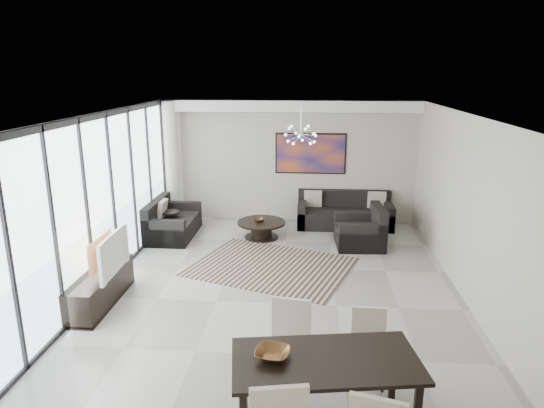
# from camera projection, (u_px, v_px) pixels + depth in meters

# --- Properties ---
(room_shell) EXTENTS (6.00, 9.00, 2.90)m
(room_shell) POSITION_uv_depth(u_px,v_px,m) (307.00, 217.00, 7.25)
(room_shell) COLOR #A8A39B
(room_shell) RESTS_ON ground
(window_wall) EXTENTS (0.37, 8.95, 2.90)m
(window_wall) POSITION_uv_depth(u_px,v_px,m) (93.00, 210.00, 7.50)
(window_wall) COLOR white
(window_wall) RESTS_ON floor
(soffit) EXTENTS (5.98, 0.40, 0.26)m
(soffit) POSITION_uv_depth(u_px,v_px,m) (290.00, 106.00, 11.06)
(soffit) COLOR white
(soffit) RESTS_ON room_shell
(painting) EXTENTS (1.68, 0.04, 0.98)m
(painting) POSITION_uv_depth(u_px,v_px,m) (311.00, 154.00, 11.48)
(painting) COLOR #CB511C
(painting) RESTS_ON room_shell
(chandelier) EXTENTS (0.66, 0.66, 0.71)m
(chandelier) POSITION_uv_depth(u_px,v_px,m) (301.00, 135.00, 9.42)
(chandelier) COLOR silver
(chandelier) RESTS_ON room_shell
(rug) EXTENTS (3.38, 2.98, 0.01)m
(rug) POSITION_uv_depth(u_px,v_px,m) (272.00, 266.00, 9.09)
(rug) COLOR black
(rug) RESTS_ON floor
(coffee_table) EXTENTS (1.06, 1.06, 0.37)m
(coffee_table) POSITION_uv_depth(u_px,v_px,m) (261.00, 229.00, 10.62)
(coffee_table) COLOR black
(coffee_table) RESTS_ON floor
(bowl_coffee) EXTENTS (0.24, 0.24, 0.06)m
(bowl_coffee) POSITION_uv_depth(u_px,v_px,m) (259.00, 220.00, 10.57)
(bowl_coffee) COLOR brown
(bowl_coffee) RESTS_ON coffee_table
(sofa_main) EXTENTS (2.20, 0.90, 0.80)m
(sofa_main) POSITION_uv_depth(u_px,v_px,m) (344.00, 215.00, 11.41)
(sofa_main) COLOR black
(sofa_main) RESTS_ON floor
(loveseat) EXTENTS (0.91, 1.62, 0.81)m
(loveseat) POSITION_uv_depth(u_px,v_px,m) (171.00, 224.00, 10.72)
(loveseat) COLOR black
(loveseat) RESTS_ON floor
(armchair) EXTENTS (1.02, 1.07, 0.85)m
(armchair) POSITION_uv_depth(u_px,v_px,m) (362.00, 232.00, 10.11)
(armchair) COLOR black
(armchair) RESTS_ON floor
(side_table) EXTENTS (0.40, 0.40, 0.55)m
(side_table) POSITION_uv_depth(u_px,v_px,m) (171.00, 219.00, 10.74)
(side_table) COLOR black
(side_table) RESTS_ON floor
(tv_console) EXTENTS (0.47, 1.68, 0.52)m
(tv_console) POSITION_uv_depth(u_px,v_px,m) (100.00, 288.00, 7.60)
(tv_console) COLOR black
(tv_console) RESTS_ON floor
(television) EXTENTS (0.17, 1.10, 0.63)m
(television) POSITION_uv_depth(u_px,v_px,m) (107.00, 254.00, 7.45)
(television) COLOR gray
(television) RESTS_ON tv_console
(dining_table) EXTENTS (2.00, 1.22, 0.78)m
(dining_table) POSITION_uv_depth(u_px,v_px,m) (326.00, 366.00, 4.86)
(dining_table) COLOR black
(dining_table) RESTS_ON floor
(dining_chair_nw) EXTENTS (0.53, 0.53, 1.00)m
(dining_chair_nw) POSITION_uv_depth(u_px,v_px,m) (289.00, 336.00, 5.64)
(dining_chair_nw) COLOR beige
(dining_chair_nw) RESTS_ON floor
(dining_chair_ne) EXTENTS (0.42, 0.42, 0.89)m
(dining_chair_ne) POSITION_uv_depth(u_px,v_px,m) (369.00, 340.00, 5.68)
(dining_chair_ne) COLOR beige
(dining_chair_ne) RESTS_ON floor
(bowl_dining) EXTENTS (0.40, 0.40, 0.09)m
(bowl_dining) POSITION_uv_depth(u_px,v_px,m) (272.00, 354.00, 4.85)
(bowl_dining) COLOR brown
(bowl_dining) RESTS_ON dining_table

